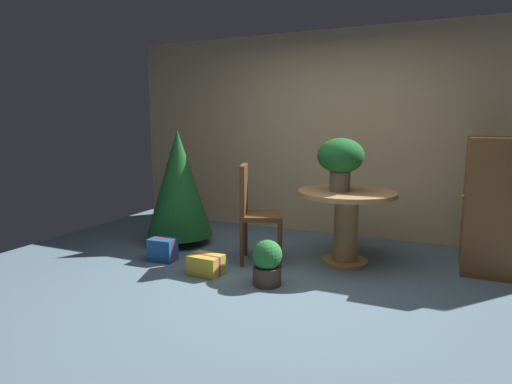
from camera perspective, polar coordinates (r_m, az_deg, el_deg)
The scene contains 10 objects.
ground_plane at distance 3.84m, azimuth 3.57°, elevation -13.13°, with size 6.60×6.60×0.00m, color slate.
back_wall_panel at distance 5.67m, azimuth 11.60°, elevation 7.43°, with size 6.00×0.10×2.60m, color tan.
round_dining_table at distance 4.53m, azimuth 11.86°, elevation -2.88°, with size 1.00×1.00×0.76m.
flower_vase at distance 4.41m, azimuth 11.12°, elevation 4.41°, with size 0.47×0.47×0.54m.
wooden_chair_left_near at distance 4.49m, azimuth -0.26°, elevation -2.16°, with size 0.55×0.54×1.03m.
holiday_tree at distance 5.21m, azimuth -10.19°, elevation 1.16°, with size 0.79×0.79×1.37m.
gift_box_gold at distance 4.25m, azimuth -6.61°, elevation -9.53°, with size 0.32×0.24×0.20m.
gift_box_blue at distance 4.72m, azimuth -12.23°, elevation -7.47°, with size 0.29×0.20×0.24m.
wooden_cabinet at distance 4.83m, azimuth 28.67°, elevation -1.45°, with size 0.52×0.73×1.32m.
potted_plant at distance 3.93m, azimuth 1.49°, elevation -9.28°, with size 0.27×0.27×0.42m.
Camera 1 is at (1.23, -3.33, 1.46)m, focal length 30.27 mm.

